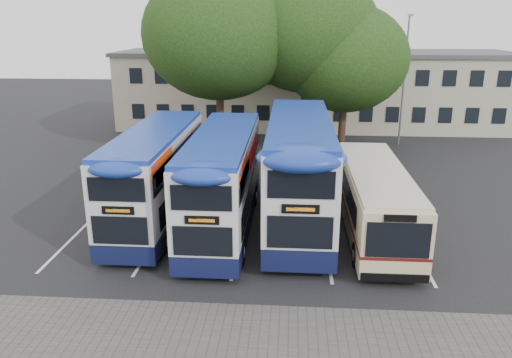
{
  "coord_description": "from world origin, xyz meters",
  "views": [
    {
      "loc": [
        -1.77,
        -15.84,
        8.65
      ],
      "look_at": [
        -3.27,
        5.0,
        1.98
      ],
      "focal_mm": 35.0,
      "sensor_mm": 36.0,
      "label": 1
    }
  ],
  "objects_px": {
    "lamp_post": "(405,74)",
    "tree_mid": "(307,31)",
    "tree_left": "(219,35)",
    "bus_dd_right": "(299,166)",
    "bus_single": "(375,196)",
    "tree_right": "(346,59)",
    "bus_dd_left": "(156,172)",
    "bus_dd_mid": "(223,177)"
  },
  "relations": [
    {
      "from": "bus_dd_right",
      "to": "bus_single",
      "type": "bearing_deg",
      "value": -18.43
    },
    {
      "from": "tree_left",
      "to": "tree_mid",
      "type": "xyz_separation_m",
      "value": [
        5.61,
        1.42,
        0.2
      ]
    },
    {
      "from": "tree_left",
      "to": "bus_dd_mid",
      "type": "distance_m",
      "value": 14.0
    },
    {
      "from": "tree_right",
      "to": "bus_dd_right",
      "type": "relative_size",
      "value": 0.88
    },
    {
      "from": "bus_dd_left",
      "to": "bus_dd_mid",
      "type": "height_order",
      "value": "bus_dd_mid"
    },
    {
      "from": "lamp_post",
      "to": "bus_single",
      "type": "height_order",
      "value": "lamp_post"
    },
    {
      "from": "tree_mid",
      "to": "bus_single",
      "type": "relative_size",
      "value": 1.26
    },
    {
      "from": "tree_left",
      "to": "bus_dd_mid",
      "type": "relative_size",
      "value": 1.18
    },
    {
      "from": "tree_left",
      "to": "bus_dd_right",
      "type": "bearing_deg",
      "value": -66.31
    },
    {
      "from": "lamp_post",
      "to": "bus_dd_left",
      "type": "relative_size",
      "value": 0.91
    },
    {
      "from": "tree_left",
      "to": "bus_single",
      "type": "relative_size",
      "value": 1.25
    },
    {
      "from": "tree_mid",
      "to": "bus_dd_mid",
      "type": "bearing_deg",
      "value": -104.66
    },
    {
      "from": "bus_dd_right",
      "to": "bus_single",
      "type": "distance_m",
      "value": 3.5
    },
    {
      "from": "tree_mid",
      "to": "tree_right",
      "type": "xyz_separation_m",
      "value": [
        2.58,
        -0.43,
        -1.72
      ]
    },
    {
      "from": "tree_left",
      "to": "tree_right",
      "type": "distance_m",
      "value": 8.39
    },
    {
      "from": "tree_left",
      "to": "tree_right",
      "type": "bearing_deg",
      "value": 6.91
    },
    {
      "from": "tree_left",
      "to": "lamp_post",
      "type": "bearing_deg",
      "value": 13.84
    },
    {
      "from": "tree_right",
      "to": "bus_dd_left",
      "type": "relative_size",
      "value": 0.98
    },
    {
      "from": "lamp_post",
      "to": "tree_right",
      "type": "bearing_deg",
      "value": -154.22
    },
    {
      "from": "tree_mid",
      "to": "bus_dd_left",
      "type": "xyz_separation_m",
      "value": [
        -6.75,
        -13.5,
        -5.69
      ]
    },
    {
      "from": "tree_left",
      "to": "bus_dd_mid",
      "type": "height_order",
      "value": "tree_left"
    },
    {
      "from": "lamp_post",
      "to": "tree_mid",
      "type": "height_order",
      "value": "tree_mid"
    },
    {
      "from": "lamp_post",
      "to": "bus_dd_left",
      "type": "distance_m",
      "value": 20.6
    },
    {
      "from": "bus_dd_left",
      "to": "bus_dd_mid",
      "type": "xyz_separation_m",
      "value": [
        3.05,
        -0.67,
        0.02
      ]
    },
    {
      "from": "tree_left",
      "to": "bus_dd_right",
      "type": "relative_size",
      "value": 1.07
    },
    {
      "from": "bus_dd_right",
      "to": "bus_single",
      "type": "xyz_separation_m",
      "value": [
        3.2,
        -1.07,
        -0.95
      ]
    },
    {
      "from": "bus_single",
      "to": "bus_dd_mid",
      "type": "bearing_deg",
      "value": -179.73
    },
    {
      "from": "bus_single",
      "to": "tree_right",
      "type": "bearing_deg",
      "value": 90.51
    },
    {
      "from": "lamp_post",
      "to": "tree_mid",
      "type": "distance_m",
      "value": 7.67
    },
    {
      "from": "bus_dd_left",
      "to": "tree_mid",
      "type": "bearing_deg",
      "value": 63.42
    },
    {
      "from": "tree_right",
      "to": "bus_single",
      "type": "distance_m",
      "value": 14.47
    },
    {
      "from": "bus_dd_mid",
      "to": "bus_dd_right",
      "type": "xyz_separation_m",
      "value": [
        3.21,
        1.1,
        0.25
      ]
    },
    {
      "from": "tree_left",
      "to": "tree_mid",
      "type": "height_order",
      "value": "tree_mid"
    },
    {
      "from": "tree_mid",
      "to": "bus_dd_mid",
      "type": "distance_m",
      "value": 15.7
    },
    {
      "from": "tree_right",
      "to": "bus_dd_right",
      "type": "xyz_separation_m",
      "value": [
        -3.08,
        -12.64,
        -3.69
      ]
    },
    {
      "from": "lamp_post",
      "to": "bus_single",
      "type": "distance_m",
      "value": 16.71
    },
    {
      "from": "bus_dd_left",
      "to": "bus_dd_mid",
      "type": "bearing_deg",
      "value": -12.4
    },
    {
      "from": "tree_mid",
      "to": "tree_left",
      "type": "bearing_deg",
      "value": -165.75
    },
    {
      "from": "tree_right",
      "to": "bus_dd_mid",
      "type": "distance_m",
      "value": 15.61
    },
    {
      "from": "tree_mid",
      "to": "bus_dd_left",
      "type": "height_order",
      "value": "tree_mid"
    },
    {
      "from": "tree_right",
      "to": "bus_dd_left",
      "type": "distance_m",
      "value": 16.54
    },
    {
      "from": "tree_left",
      "to": "tree_right",
      "type": "height_order",
      "value": "tree_left"
    }
  ]
}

